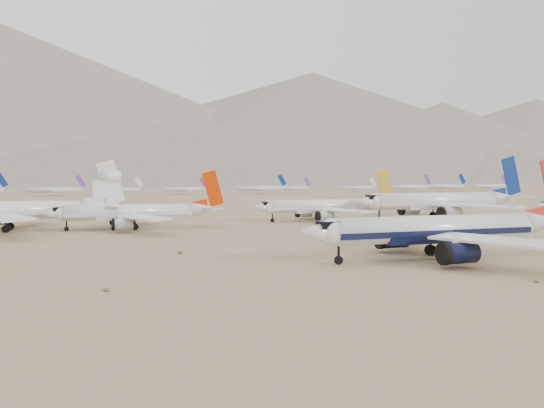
% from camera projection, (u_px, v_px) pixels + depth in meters
% --- Properties ---
extents(ground, '(7000.00, 7000.00, 0.00)m').
position_uv_depth(ground, '(365.00, 257.00, 93.83)').
color(ground, '#856C4D').
rests_on(ground, ground).
extents(main_airliner, '(51.92, 50.71, 18.32)m').
position_uv_depth(main_airliner, '(446.00, 229.00, 92.12)').
color(main_airliner, white).
rests_on(main_airliner, ground).
extents(row2_navy_widebody, '(60.16, 58.83, 21.40)m').
position_uv_depth(row2_navy_widebody, '(442.00, 201.00, 175.04)').
color(row2_navy_widebody, white).
rests_on(row2_navy_widebody, ground).
extents(row2_gold_tail, '(46.10, 45.08, 16.41)m').
position_uv_depth(row2_gold_tail, '(326.00, 207.00, 169.44)').
color(row2_gold_tail, white).
rests_on(row2_gold_tail, ground).
extents(row2_orange_tail, '(44.99, 44.01, 16.05)m').
position_uv_depth(row2_orange_tail, '(136.00, 212.00, 142.91)').
color(row2_orange_tail, white).
rests_on(row2_orange_tail, ground).
extents(row2_white_trijet, '(53.22, 52.01, 18.86)m').
position_uv_depth(row2_white_trijet, '(14.00, 210.00, 137.12)').
color(row2_white_trijet, white).
rests_on(row2_white_trijet, ground).
extents(distant_storage_row, '(619.98, 54.22, 14.82)m').
position_uv_depth(distant_storage_row, '(196.00, 189.00, 420.03)').
color(distant_storage_row, silver).
rests_on(distant_storage_row, ground).
extents(mountain_range, '(7354.00, 3024.00, 470.00)m').
position_uv_depth(mountain_range, '(130.00, 120.00, 1664.63)').
color(mountain_range, slate).
rests_on(mountain_range, ground).
extents(foothills, '(4637.50, 1395.00, 155.00)m').
position_uv_depth(foothills, '(338.00, 155.00, 1299.63)').
color(foothills, slate).
rests_on(foothills, ground).
extents(desert_scrub, '(247.37, 121.67, 0.63)m').
position_uv_depth(desert_scrub, '(389.00, 290.00, 65.20)').
color(desert_scrub, brown).
rests_on(desert_scrub, ground).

